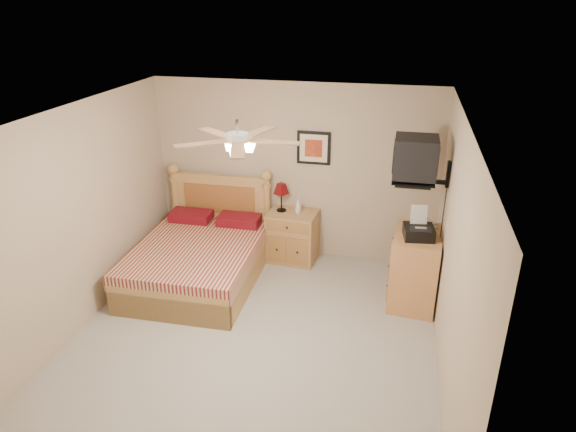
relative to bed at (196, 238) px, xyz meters
name	(u,v)px	position (x,y,z in m)	size (l,w,h in m)	color
floor	(251,342)	(1.06, -1.12, -0.65)	(4.50, 4.50, 0.00)	#9C968D
ceiling	(244,119)	(1.06, -1.12, 1.85)	(4.00, 4.50, 0.04)	white
wall_back	(295,172)	(1.06, 1.13, 0.60)	(4.00, 0.04, 2.50)	tan
wall_front	(142,399)	(1.06, -3.37, 0.60)	(4.00, 0.04, 2.50)	tan
wall_left	(73,223)	(-0.94, -1.12, 0.60)	(0.04, 4.50, 2.50)	tan
wall_right	(453,263)	(3.06, -1.12, 0.60)	(0.04, 4.50, 2.50)	tan
bed	(196,238)	(0.00, 0.00, 0.00)	(1.52, 1.99, 1.29)	#AF8247
nightstand	(292,236)	(1.09, 0.88, -0.28)	(0.68, 0.51, 0.73)	#9E6D42
table_lamp	(281,197)	(0.92, 0.92, 0.29)	(0.22, 0.22, 0.41)	#5E0A0D
lotion_bottle	(298,205)	(1.17, 0.90, 0.20)	(0.09, 0.09, 0.23)	silver
framed_picture	(314,148)	(1.33, 1.11, 0.97)	(0.46, 0.04, 0.46)	black
dresser	(415,268)	(2.79, 0.13, -0.18)	(0.55, 0.79, 0.94)	#C48347
fax_machine	(420,224)	(2.78, 0.02, 0.47)	(0.34, 0.36, 0.36)	black
magazine_lower	(419,225)	(2.79, 0.37, 0.31)	(0.20, 0.27, 0.03)	beige
magazine_upper	(419,222)	(2.79, 0.38, 0.33)	(0.19, 0.25, 0.02)	gray
wall_tv	(429,161)	(2.81, 0.22, 1.16)	(0.56, 0.46, 0.58)	black
ceiling_fan	(237,140)	(1.06, -1.32, 1.71)	(1.14, 1.14, 0.28)	white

